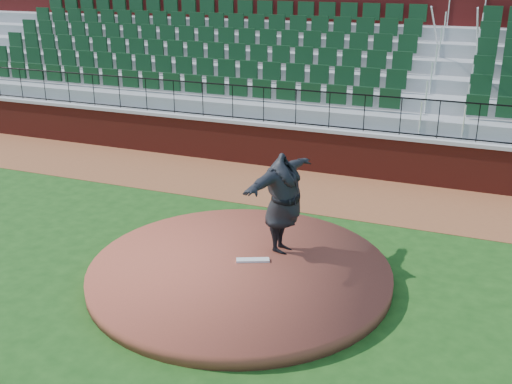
# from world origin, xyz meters

# --- Properties ---
(ground) EXTENTS (90.00, 90.00, 0.00)m
(ground) POSITION_xyz_m (0.00, 0.00, 0.00)
(ground) COLOR #184213
(ground) RESTS_ON ground
(warning_track) EXTENTS (34.00, 3.20, 0.01)m
(warning_track) POSITION_xyz_m (0.00, 5.40, 0.01)
(warning_track) COLOR brown
(warning_track) RESTS_ON ground
(field_wall) EXTENTS (34.00, 0.35, 1.20)m
(field_wall) POSITION_xyz_m (0.00, 7.00, 0.60)
(field_wall) COLOR maroon
(field_wall) RESTS_ON ground
(wall_cap) EXTENTS (34.00, 0.45, 0.10)m
(wall_cap) POSITION_xyz_m (0.00, 7.00, 1.25)
(wall_cap) COLOR #B7B7B7
(wall_cap) RESTS_ON field_wall
(wall_railing) EXTENTS (34.00, 0.05, 1.00)m
(wall_railing) POSITION_xyz_m (0.00, 7.00, 1.80)
(wall_railing) COLOR black
(wall_railing) RESTS_ON wall_cap
(seating_stands) EXTENTS (34.00, 5.10, 4.60)m
(seating_stands) POSITION_xyz_m (0.00, 9.72, 2.30)
(seating_stands) COLOR gray
(seating_stands) RESTS_ON ground
(concourse_wall) EXTENTS (34.00, 0.50, 5.50)m
(concourse_wall) POSITION_xyz_m (0.00, 12.52, 2.75)
(concourse_wall) COLOR maroon
(concourse_wall) RESTS_ON ground
(pitchers_mound) EXTENTS (5.71, 5.71, 0.25)m
(pitchers_mound) POSITION_xyz_m (0.15, 0.28, 0.12)
(pitchers_mound) COLOR brown
(pitchers_mound) RESTS_ON ground
(pitching_rubber) EXTENTS (0.65, 0.40, 0.04)m
(pitching_rubber) POSITION_xyz_m (0.31, 0.56, 0.27)
(pitching_rubber) COLOR silver
(pitching_rubber) RESTS_ON pitchers_mound
(pitcher) EXTENTS (1.05, 2.56, 2.03)m
(pitcher) POSITION_xyz_m (0.68, 1.20, 1.26)
(pitcher) COLOR black
(pitcher) RESTS_ON pitchers_mound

